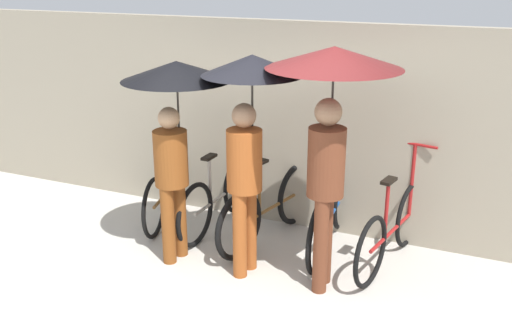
% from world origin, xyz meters
% --- Properties ---
extents(back_wall, '(10.53, 0.12, 2.23)m').
position_xyz_m(back_wall, '(0.00, 2.14, 1.11)').
color(back_wall, gray).
rests_on(back_wall, ground).
extents(parked_bicycle_0, '(0.54, 1.60, 1.00)m').
position_xyz_m(parked_bicycle_0, '(-1.26, 1.69, 0.35)').
color(parked_bicycle_0, black).
rests_on(parked_bicycle_0, ground).
extents(parked_bicycle_1, '(0.44, 1.64, 1.03)m').
position_xyz_m(parked_bicycle_1, '(-0.63, 1.69, 0.36)').
color(parked_bicycle_1, black).
rests_on(parked_bicycle_1, ground).
extents(parked_bicycle_2, '(0.56, 1.70, 0.99)m').
position_xyz_m(parked_bicycle_2, '(0.00, 1.63, 0.37)').
color(parked_bicycle_2, black).
rests_on(parked_bicycle_2, ground).
extents(parked_bicycle_3, '(0.44, 1.73, 1.01)m').
position_xyz_m(parked_bicycle_3, '(0.63, 1.71, 0.36)').
color(parked_bicycle_3, black).
rests_on(parked_bicycle_3, ground).
extents(parked_bicycle_4, '(0.49, 1.61, 1.11)m').
position_xyz_m(parked_bicycle_4, '(1.27, 1.61, 0.36)').
color(parked_bicycle_4, black).
rests_on(parked_bicycle_4, ground).
extents(pedestrian_leading, '(1.02, 1.02, 1.94)m').
position_xyz_m(pedestrian_leading, '(-0.69, 0.97, 1.54)').
color(pedestrian_leading, brown).
rests_on(pedestrian_leading, ground).
extents(pedestrian_center, '(0.90, 0.90, 2.03)m').
position_xyz_m(pedestrian_center, '(0.05, 1.00, 1.55)').
color(pedestrian_center, '#9E4C1E').
rests_on(pedestrian_center, ground).
extents(pedestrian_trailing, '(1.14, 1.14, 2.13)m').
position_xyz_m(pedestrian_trailing, '(0.77, 1.05, 1.73)').
color(pedestrian_trailing, brown).
rests_on(pedestrian_trailing, ground).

